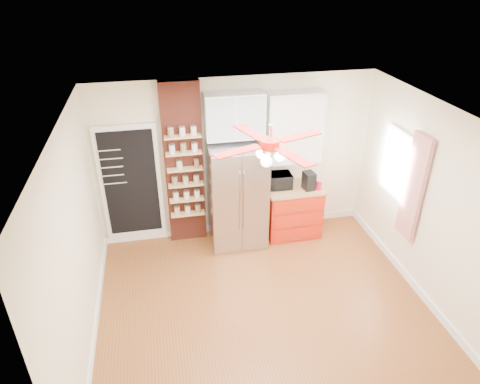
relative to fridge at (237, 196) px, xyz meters
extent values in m
plane|color=brown|center=(0.05, -1.63, -0.88)|extent=(4.50, 4.50, 0.00)
plane|color=white|center=(0.05, -1.63, 1.83)|extent=(4.50, 4.50, 0.00)
cube|color=beige|center=(0.05, 0.37, 0.48)|extent=(4.50, 0.02, 2.70)
cube|color=beige|center=(0.05, -3.63, 0.48)|extent=(4.50, 0.02, 2.70)
cube|color=beige|center=(-2.20, -1.63, 0.48)|extent=(0.02, 4.00, 2.70)
cube|color=beige|center=(2.30, -1.63, 0.48)|extent=(0.02, 4.00, 2.70)
cube|color=white|center=(-1.65, 0.34, 0.23)|extent=(0.95, 0.04, 1.95)
cube|color=black|center=(-1.65, 0.32, 0.23)|extent=(0.82, 0.02, 1.78)
cube|color=maroon|center=(-0.80, 0.29, 0.48)|extent=(0.60, 0.16, 2.70)
cube|color=#ABABAF|center=(0.00, 0.00, 0.00)|extent=(0.90, 0.70, 1.75)
cube|color=white|center=(0.00, 0.20, 1.27)|extent=(0.90, 0.35, 0.70)
cube|color=red|center=(0.97, 0.05, -0.45)|extent=(0.90, 0.60, 0.86)
cube|color=#B0804C|center=(0.97, 0.05, 0.01)|extent=(0.94, 0.64, 0.04)
cube|color=white|center=(0.97, 0.22, 1.00)|extent=(0.90, 0.30, 1.15)
cube|color=white|center=(2.28, -0.73, 0.68)|extent=(0.04, 0.75, 1.05)
cube|color=red|center=(2.23, -1.28, 0.57)|extent=(0.06, 0.40, 1.55)
cylinder|color=silver|center=(0.05, -1.63, 1.68)|extent=(0.05, 0.05, 0.20)
cylinder|color=#9C0F09|center=(0.05, -1.63, 1.56)|extent=(0.24, 0.24, 0.10)
sphere|color=white|center=(0.05, -1.63, 1.40)|extent=(0.13, 0.13, 0.13)
imported|color=black|center=(0.70, 0.10, 0.15)|extent=(0.45, 0.31, 0.25)
cube|color=black|center=(1.18, -0.06, 0.17)|extent=(0.19, 0.22, 0.30)
cylinder|color=red|center=(1.34, -0.10, 0.10)|extent=(0.12, 0.12, 0.15)
cylinder|color=#AA0C09|center=(1.30, 0.06, 0.10)|extent=(0.13, 0.13, 0.15)
cylinder|color=beige|center=(-0.88, 0.17, 0.56)|extent=(0.12, 0.12, 0.12)
cylinder|color=brown|center=(-0.61, 0.15, 0.56)|extent=(0.10, 0.10, 0.12)
camera|label=1|loc=(-1.16, -5.88, 3.37)|focal=32.00mm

